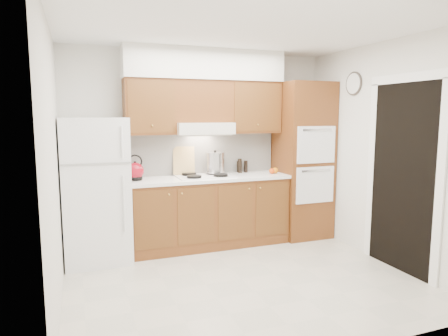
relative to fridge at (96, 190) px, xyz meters
The scene contains 26 objects.
floor 2.00m from the fridge, 39.06° to the right, with size 3.60×3.60×0.00m, color #B8B1A1.
ceiling 2.51m from the fridge, 39.06° to the right, with size 3.60×3.60×0.00m, color white.
wall_back 1.52m from the fridge, 14.37° to the left, with size 3.60×0.02×2.60m, color silver.
wall_left 1.28m from the fridge, 109.11° to the right, with size 0.02×3.00×2.60m, color silver.
wall_right 3.43m from the fridge, 19.58° to the right, with size 0.02×3.00×2.60m, color silver.
fridge is the anchor object (origin of this frame).
base_cabinets 1.49m from the fridge, ahead, with size 2.11×0.60×0.90m, color brown.
countertop 1.43m from the fridge, ahead, with size 2.13×0.62×0.04m, color white.
backsplash 1.51m from the fridge, 13.56° to the left, with size 2.11×0.03×0.56m, color white.
oven_cabinet 2.86m from the fridge, ahead, with size 0.70×0.65×2.20m, color brown.
upper_cab_left 1.22m from the fridge, 15.78° to the left, with size 0.63×0.33×0.70m, color brown.
upper_cab_right 2.35m from the fridge, ahead, with size 0.73×0.33×0.70m, color brown.
range_hood 1.56m from the fridge, ahead, with size 0.75×0.45×0.15m, color silver.
upper_cab_over_hood 1.75m from the fridge, ahead, with size 0.75×0.33×0.55m, color brown.
soffit 2.11m from the fridge, ahead, with size 2.13×0.36×0.40m, color silver.
cooktop 1.38m from the fridge, ahead, with size 0.74×0.50×0.01m, color white.
doorway 3.53m from the fridge, 25.02° to the right, with size 0.02×0.90×2.10m, color black.
wall_clock 3.49m from the fridge, 10.48° to the right, with size 0.30×0.30×0.02m, color #3F3833.
kettle 0.52m from the fridge, ahead, with size 0.21×0.21×0.21m, color maroon.
cutting_board 1.22m from the fridge, 13.56° to the left, with size 0.29×0.02×0.38m, color #DBB370.
stock_pot 1.59m from the fridge, ahead, with size 0.26×0.26×0.27m, color silver.
condiment_a 1.97m from the fridge, ahead, with size 0.06×0.06×0.20m, color black.
condiment_b 2.07m from the fridge, ahead, with size 0.05×0.05×0.17m, color black.
condiment_c 1.99m from the fridge, ahead, with size 0.06×0.06×0.16m, color black.
orange_near 2.39m from the fridge, ahead, with size 0.08×0.08×0.08m, color orange.
orange_far 2.33m from the fridge, ahead, with size 0.08×0.08×0.08m, color #ED510C.
Camera 1 is at (-1.60, -3.77, 1.75)m, focal length 32.00 mm.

